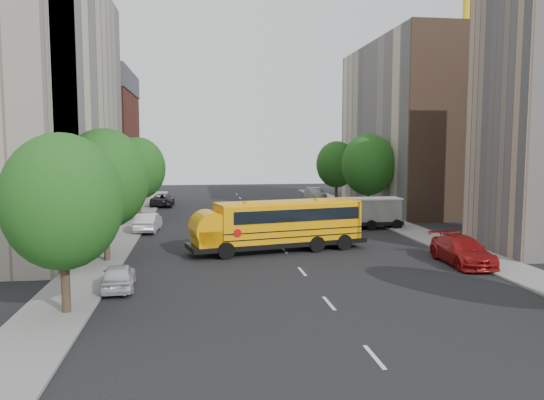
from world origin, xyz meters
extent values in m
plane|color=black|center=(0.00, 0.00, 0.00)|extent=(120.00, 120.00, 0.00)
cube|color=slate|center=(-11.50, 5.00, 0.06)|extent=(3.00, 80.00, 0.12)
cube|color=slate|center=(11.50, 5.00, 0.06)|extent=(3.00, 80.00, 0.12)
cube|color=silver|center=(0.00, 10.00, 0.01)|extent=(0.15, 64.00, 0.01)
cube|color=beige|center=(-18.00, 6.00, 10.00)|extent=(10.00, 26.00, 20.00)
cube|color=maroon|center=(-18.00, 28.00, 6.50)|extent=(10.00, 15.00, 13.00)
cube|color=beige|center=(18.00, 20.00, 9.00)|extent=(10.00, 22.00, 18.00)
cube|color=brown|center=(18.00, 9.00, 9.00)|extent=(10.10, 0.30, 18.00)
cylinder|color=yellow|center=(28.00, 28.00, 17.50)|extent=(1.00, 1.00, 35.00)
cylinder|color=#38281C|center=(-11.00, -14.00, 1.35)|extent=(0.36, 0.36, 2.70)
ellipsoid|color=#165316|center=(-11.00, -14.00, 4.65)|extent=(4.80, 4.80, 5.52)
cylinder|color=#38281C|center=(-11.00, -4.00, 1.44)|extent=(0.36, 0.36, 2.88)
ellipsoid|color=#165316|center=(-11.00, -4.00, 4.96)|extent=(5.12, 5.12, 5.89)
cylinder|color=#38281C|center=(-11.00, 14.00, 1.40)|extent=(0.36, 0.36, 2.81)
ellipsoid|color=#165316|center=(-11.00, 14.00, 4.84)|extent=(4.99, 4.99, 5.74)
cylinder|color=#38281C|center=(11.00, 14.00, 1.48)|extent=(0.36, 0.36, 2.95)
ellipsoid|color=#165316|center=(11.00, 14.00, 5.08)|extent=(5.25, 5.25, 6.04)
cylinder|color=#38281C|center=(11.00, 26.00, 1.37)|extent=(0.36, 0.36, 2.74)
ellipsoid|color=#165316|center=(11.00, 26.00, 4.71)|extent=(4.86, 4.86, 5.59)
cube|color=black|center=(-0.43, -2.14, 0.58)|extent=(12.13, 5.25, 0.32)
cube|color=#FFA505|center=(0.30, -1.97, 1.95)|extent=(9.85, 4.69, 2.43)
cube|color=#FFA505|center=(-5.16, -3.22, 1.21)|extent=(2.39, 2.79, 1.06)
cube|color=black|center=(-4.08, -2.97, 2.48)|extent=(1.05, 2.49, 1.27)
cube|color=#FFA505|center=(0.30, -1.97, 3.19)|extent=(9.81, 4.48, 0.15)
cube|color=black|center=(0.50, -1.93, 2.48)|extent=(9.04, 4.56, 0.79)
cube|color=black|center=(0.30, -1.97, 1.11)|extent=(9.87, 4.75, 0.06)
cube|color=black|center=(0.30, -1.97, 1.53)|extent=(9.87, 4.75, 0.06)
cube|color=#FFA505|center=(4.98, -0.90, 1.95)|extent=(0.74, 2.61, 2.43)
cube|color=#FFA505|center=(-2.49, -2.61, 3.30)|extent=(0.76, 0.76, 0.11)
cube|color=#FFA505|center=(2.66, -1.43, 3.30)|extent=(0.76, 0.76, 0.11)
cylinder|color=#FFA505|center=(-5.16, -3.22, 1.74)|extent=(2.70, 2.86, 2.22)
cylinder|color=red|center=(-3.40, -4.28, 1.58)|extent=(0.52, 0.16, 0.53)
cylinder|color=black|center=(-4.15, -4.34, 0.53)|extent=(1.10, 0.54, 1.06)
cylinder|color=black|center=(-4.74, -1.76, 0.53)|extent=(1.10, 0.54, 1.06)
cylinder|color=black|center=(2.13, -2.91, 0.53)|extent=(1.10, 0.54, 1.06)
cylinder|color=black|center=(1.55, -0.33, 0.53)|extent=(1.10, 0.54, 1.06)
cylinder|color=black|center=(4.19, -2.44, 0.53)|extent=(1.10, 0.54, 1.06)
cylinder|color=black|center=(3.61, 0.14, 0.53)|extent=(1.10, 0.54, 1.06)
cube|color=black|center=(8.29, 6.40, 0.50)|extent=(6.03, 2.01, 0.30)
cube|color=white|center=(8.79, 6.40, 1.56)|extent=(4.62, 1.91, 1.81)
cube|color=white|center=(6.07, 6.40, 1.26)|extent=(1.41, 1.91, 1.21)
cube|color=silver|center=(8.79, 6.40, 2.51)|extent=(4.82, 2.01, 0.12)
cylinder|color=black|center=(6.07, 5.40, 0.42)|extent=(0.84, 0.25, 0.84)
cylinder|color=black|center=(6.07, 7.41, 0.42)|extent=(0.84, 0.25, 0.84)
cylinder|color=black|center=(8.49, 5.40, 0.42)|extent=(0.84, 0.25, 0.84)
cylinder|color=black|center=(8.49, 7.41, 0.42)|extent=(0.84, 0.25, 0.84)
cylinder|color=black|center=(10.70, 5.40, 0.42)|extent=(0.84, 0.25, 0.84)
cylinder|color=black|center=(10.70, 7.41, 0.42)|extent=(0.84, 0.25, 0.84)
imported|color=silver|center=(-9.44, -10.35, 0.64)|extent=(1.78, 3.87, 1.28)
imported|color=silver|center=(-9.60, 7.26, 0.77)|extent=(1.97, 4.75, 1.53)
imported|color=black|center=(-9.60, 25.72, 0.74)|extent=(2.60, 5.40, 1.48)
imported|color=maroon|center=(9.60, -7.51, 0.80)|extent=(2.47, 5.61, 1.60)
imported|color=gray|center=(9.31, 29.91, 0.80)|extent=(2.01, 4.96, 1.60)
camera|label=1|loc=(-5.65, -36.03, 6.84)|focal=35.00mm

